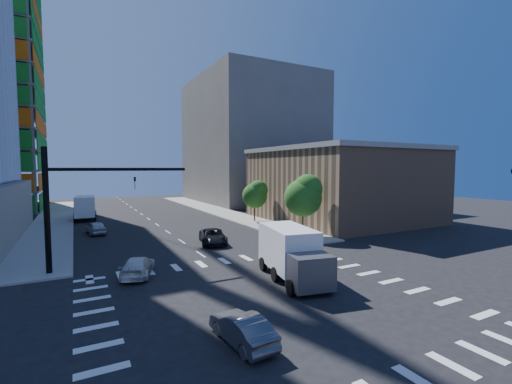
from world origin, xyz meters
TOP-DOWN VIEW (x-y plane):
  - ground at (0.00, 0.00)m, footprint 160.00×160.00m
  - road_markings at (0.00, 0.00)m, footprint 20.00×20.00m
  - sidewalk_ne at (12.50, 40.00)m, footprint 5.00×60.00m
  - sidewalk_nw at (-12.50, 40.00)m, footprint 5.00×60.00m
  - commercial_building at (25.00, 22.00)m, footprint 20.50×22.50m
  - bg_building_ne at (27.00, 55.00)m, footprint 24.00×30.00m
  - signal_mast_nw at (-10.00, 11.50)m, footprint 10.20×0.40m
  - tree_south at (12.63, 13.90)m, footprint 4.16×4.16m
  - tree_north at (12.93, 25.90)m, footprint 3.54×3.52m
  - car_nb_far at (2.52, 15.58)m, footprint 3.64×5.72m
  - car_sb_near at (-5.91, 8.31)m, footprint 3.29×4.98m
  - car_sb_mid at (-7.65, 26.67)m, footprint 2.29×4.48m
  - car_sb_cross at (-3.45, -3.64)m, footprint 1.70×4.07m
  - box_truck_near at (3.25, 2.19)m, footprint 4.08×7.10m
  - box_truck_far at (-8.36, 40.13)m, footprint 3.24×6.84m

SIDE VIEW (x-z plane):
  - ground at x=0.00m, z-range 0.00..0.00m
  - road_markings at x=0.00m, z-range 0.00..0.01m
  - sidewalk_ne at x=12.50m, z-range 0.00..0.15m
  - sidewalk_nw at x=-12.50m, z-range 0.00..0.15m
  - car_sb_cross at x=-3.45m, z-range 0.00..1.31m
  - car_sb_near at x=-5.91m, z-range 0.00..1.34m
  - car_sb_mid at x=-7.65m, z-range 0.00..1.46m
  - car_nb_far at x=2.52m, z-range 0.00..1.47m
  - box_truck_near at x=3.25m, z-range -0.20..3.30m
  - box_truck_far at x=-8.36m, z-range -0.20..3.31m
  - tree_north at x=12.93m, z-range 1.10..6.88m
  - tree_south at x=12.63m, z-range 1.27..8.10m
  - commercial_building at x=25.00m, z-range 0.01..10.61m
  - signal_mast_nw at x=-10.00m, z-range 0.99..9.99m
  - bg_building_ne at x=27.00m, z-range 0.00..28.00m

